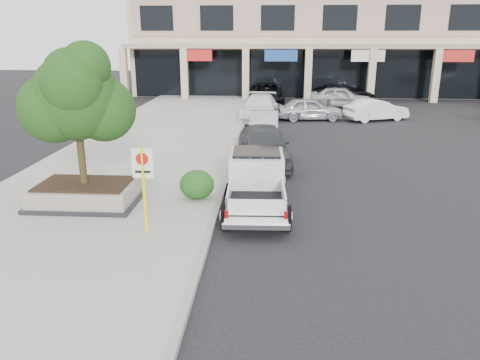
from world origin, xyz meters
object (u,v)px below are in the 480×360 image
object	(u,v)px
curb_car_d	(267,93)
lot_car_b	(376,110)
planter_tree	(82,97)
lot_car_a	(309,109)
planter	(85,194)
curb_car_a	(263,145)
pickup_truck	(256,183)
curb_car_c	(260,107)
lot_car_e	(341,97)
curb_car_b	(264,125)
no_parking_sign	(143,179)
lot_car_d	(344,93)

from	to	relation	value
curb_car_d	lot_car_b	distance (m)	10.12
planter_tree	lot_car_a	xyz separation A→B (m)	(7.99, 16.21, -2.71)
planter	curb_car_d	bearing A→B (deg)	77.32
planter_tree	curb_car_d	world-z (taller)	planter_tree
curb_car_a	pickup_truck	bearing A→B (deg)	-98.79
curb_car_c	lot_car_e	bearing A→B (deg)	47.05
curb_car_b	lot_car_a	size ratio (longest dim) A/B	1.01
lot_car_e	lot_car_b	bearing A→B (deg)	-154.35
curb_car_d	lot_car_b	world-z (taller)	curb_car_d
curb_car_a	lot_car_e	bearing A→B (deg)	64.25
no_parking_sign	lot_car_d	world-z (taller)	no_parking_sign
planter_tree	pickup_truck	distance (m)	5.76
planter	curb_car_a	distance (m)	7.72
lot_car_d	lot_car_e	xyz separation A→B (m)	(-0.74, -3.48, 0.08)
pickup_truck	curb_car_c	bearing A→B (deg)	89.37
curb_car_b	lot_car_d	xyz separation A→B (m)	(6.26, 14.75, -0.00)
lot_car_b	lot_car_d	bearing A→B (deg)	-18.73
curb_car_b	lot_car_e	xyz separation A→B (m)	(5.52, 11.27, 0.08)
planter_tree	curb_car_b	world-z (taller)	planter_tree
no_parking_sign	curb_car_b	world-z (taller)	no_parking_sign
curb_car_a	lot_car_d	size ratio (longest dim) A/B	0.98
lot_car_e	curb_car_b	bearing A→B (deg)	165.27
pickup_truck	curb_car_a	world-z (taller)	curb_car_a
planter	curb_car_d	size ratio (longest dim) A/B	0.57
planter	curb_car_b	distance (m)	11.97
planter_tree	curb_car_d	bearing A→B (deg)	77.55
planter	lot_car_a	world-z (taller)	lot_car_a
planter	no_parking_sign	size ratio (longest dim) A/B	1.39
curb_car_a	curb_car_d	xyz separation A→B (m)	(-0.04, 18.31, -0.04)
pickup_truck	curb_car_a	size ratio (longest dim) A/B	1.07
planter	pickup_truck	world-z (taller)	pickup_truck
no_parking_sign	pickup_truck	size ratio (longest dim) A/B	0.45
planter	planter_tree	size ratio (longest dim) A/B	0.80
no_parking_sign	lot_car_e	world-z (taller)	no_parking_sign
curb_car_b	curb_car_a	bearing A→B (deg)	-88.50
no_parking_sign	lot_car_b	size ratio (longest dim) A/B	0.57
planter_tree	lot_car_d	bearing A→B (deg)	65.60
planter	curb_car_c	distance (m)	17.08
curb_car_d	no_parking_sign	bearing A→B (deg)	-98.77
no_parking_sign	lot_car_b	xyz separation A→B (m)	(9.84, 18.49, -0.97)
planter_tree	curb_car_a	distance (m)	7.94
curb_car_a	curb_car_b	size ratio (longest dim) A/B	1.16
curb_car_d	lot_car_e	xyz separation A→B (m)	(5.51, -1.84, -0.01)
planter_tree	curb_car_b	bearing A→B (deg)	63.68
lot_car_b	planter_tree	bearing A→B (deg)	120.26
curb_car_a	curb_car_c	bearing A→B (deg)	84.87
lot_car_b	lot_car_d	size ratio (longest dim) A/B	0.82
lot_car_d	curb_car_a	bearing A→B (deg)	166.01
pickup_truck	curb_car_b	world-z (taller)	pickup_truck
no_parking_sign	curb_car_b	size ratio (longest dim) A/B	0.55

